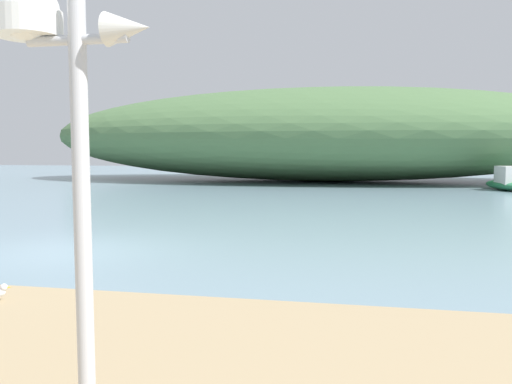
{
  "coord_description": "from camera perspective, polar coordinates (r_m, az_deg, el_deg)",
  "views": [
    {
      "loc": [
        6.12,
        -10.07,
        2.21
      ],
      "look_at": [
        3.07,
        5.7,
        0.9
      ],
      "focal_mm": 35.26,
      "sensor_mm": 36.0,
      "label": 1
    }
  ],
  "objects": [
    {
      "name": "mast_structure",
      "position": [
        3.83,
        -22.24,
        12.91
      ],
      "size": [
        1.12,
        0.46,
        3.19
      ],
      "color": "silver",
      "rests_on": "beach_sand"
    },
    {
      "name": "distant_hill",
      "position": [
        37.78,
        7.48,
        6.44
      ],
      "size": [
        41.83,
        15.9,
        6.79
      ],
      "primitive_type": "ellipsoid",
      "color": "#517547",
      "rests_on": "ground"
    },
    {
      "name": "motorboat_inner_mooring",
      "position": [
        31.64,
        26.61,
        1.03
      ],
      "size": [
        2.15,
        4.15,
        1.37
      ],
      "color": "#287A4C",
      "rests_on": "ground"
    },
    {
      "name": "ground_plane",
      "position": [
        11.99,
        -20.1,
        -6.25
      ],
      "size": [
        120.0,
        120.0,
        0.0
      ],
      "primitive_type": "plane",
      "color": "#7A99A8"
    }
  ]
}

